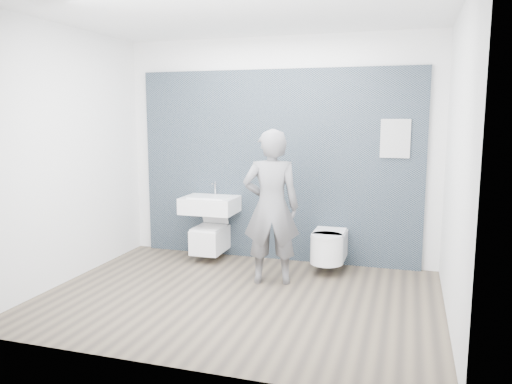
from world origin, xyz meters
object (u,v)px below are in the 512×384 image
(toilet_square, at_px, (210,238))
(visitor, at_px, (271,207))
(washbasin, at_px, (210,204))
(toilet_rounded, at_px, (328,246))

(toilet_square, height_order, visitor, visitor)
(washbasin, bearing_deg, toilet_rounded, -2.66)
(washbasin, xyz_separation_m, visitor, (0.99, -0.64, 0.13))
(washbasin, xyz_separation_m, toilet_rounded, (1.53, -0.07, -0.41))
(washbasin, relative_size, visitor, 0.40)
(toilet_square, relative_size, toilet_rounded, 1.08)
(toilet_square, distance_m, toilet_rounded, 1.53)
(washbasin, distance_m, visitor, 1.18)
(washbasin, height_order, toilet_rounded, washbasin)
(washbasin, xyz_separation_m, toilet_square, (0.00, -0.01, -0.43))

